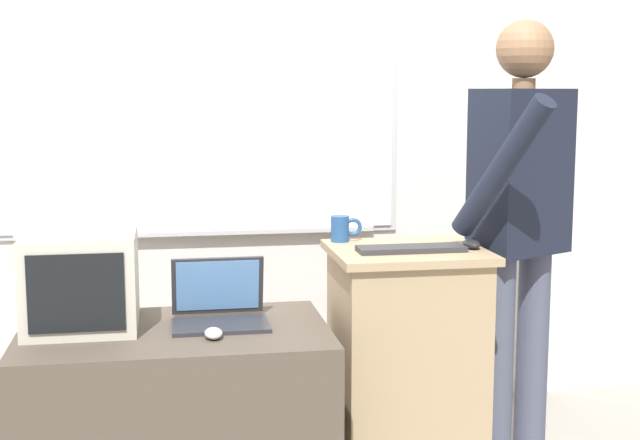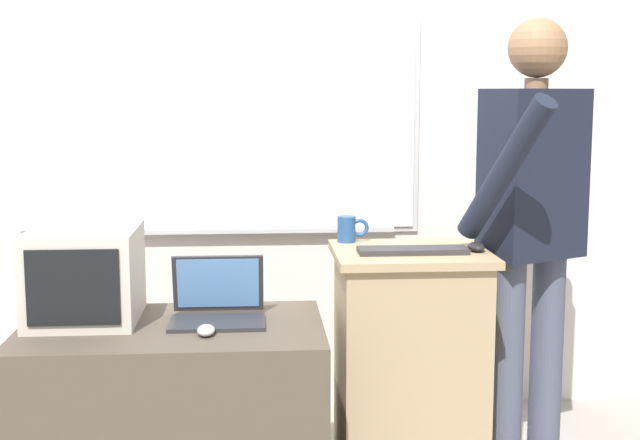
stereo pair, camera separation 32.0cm
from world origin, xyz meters
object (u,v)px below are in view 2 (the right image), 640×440
at_px(laptop, 218,302).
at_px(wireless_keyboard, 413,250).
at_px(crt_monitor, 85,275).
at_px(side_desk, 174,421).
at_px(computer_mouse_by_laptop, 206,330).
at_px(lectern_podium, 409,370).
at_px(coffee_mug, 348,229).
at_px(person_presenter, 532,215).
at_px(computer_mouse_by_keyboard, 476,247).

distance_m(laptop, wireless_keyboard, 0.73).
distance_m(laptop, crt_monitor, 0.48).
bearing_deg(crt_monitor, wireless_keyboard, -0.52).
height_order(side_desk, computer_mouse_by_laptop, computer_mouse_by_laptop).
bearing_deg(computer_mouse_by_laptop, lectern_podium, 21.25).
distance_m(laptop, coffee_mug, 0.61).
xyz_separation_m(person_presenter, wireless_keyboard, (-0.50, -0.20, -0.10)).
distance_m(person_presenter, coffee_mug, 0.72).
distance_m(lectern_podium, laptop, 0.77).
height_order(lectern_podium, wireless_keyboard, wireless_keyboard).
bearing_deg(coffee_mug, computer_mouse_by_laptop, -137.77).
xyz_separation_m(laptop, coffee_mug, (0.50, 0.28, 0.22)).
bearing_deg(lectern_podium, computer_mouse_by_laptop, -158.75).
bearing_deg(computer_mouse_by_keyboard, laptop, -177.41).
distance_m(computer_mouse_by_laptop, computer_mouse_by_keyboard, 1.03).
xyz_separation_m(lectern_podium, person_presenter, (0.50, 0.14, 0.57)).
xyz_separation_m(wireless_keyboard, coffee_mug, (-0.21, 0.26, 0.04)).
relative_size(person_presenter, wireless_keyboard, 4.49).
distance_m(person_presenter, computer_mouse_by_keyboard, 0.34).
height_order(computer_mouse_by_laptop, computer_mouse_by_keyboard, computer_mouse_by_keyboard).
height_order(person_presenter, crt_monitor, person_presenter).
distance_m(computer_mouse_by_keyboard, crt_monitor, 1.41).
distance_m(person_presenter, crt_monitor, 1.70).
bearing_deg(computer_mouse_by_laptop, person_presenter, 18.98).
xyz_separation_m(side_desk, laptop, (0.16, 0.07, 0.41)).
height_order(crt_monitor, coffee_mug, same).
relative_size(computer_mouse_by_laptop, computer_mouse_by_keyboard, 1.00).
bearing_deg(person_presenter, wireless_keyboard, 175.54).
bearing_deg(computer_mouse_by_keyboard, wireless_keyboard, -175.36).
height_order(laptop, wireless_keyboard, wireless_keyboard).
distance_m(side_desk, wireless_keyboard, 1.05).
xyz_separation_m(computer_mouse_by_keyboard, crt_monitor, (-1.41, -0.01, -0.08)).
distance_m(lectern_podium, person_presenter, 0.77).
distance_m(lectern_podium, crt_monitor, 1.24).
relative_size(laptop, crt_monitor, 0.77).
xyz_separation_m(side_desk, person_presenter, (1.37, 0.29, 0.68)).
relative_size(wireless_keyboard, crt_monitor, 0.92).
bearing_deg(person_presenter, side_desk, 165.68).
bearing_deg(laptop, computer_mouse_by_keyboard, 2.59).
distance_m(laptop, computer_mouse_by_keyboard, 0.96).
bearing_deg(person_presenter, computer_mouse_by_keyboard, -171.74).
distance_m(wireless_keyboard, computer_mouse_by_keyboard, 0.24).
height_order(laptop, computer_mouse_by_laptop, laptop).
relative_size(laptop, computer_mouse_by_laptop, 3.34).
bearing_deg(lectern_podium, person_presenter, 15.50).
relative_size(wireless_keyboard, coffee_mug, 3.22).
distance_m(side_desk, computer_mouse_by_laptop, 0.41).
relative_size(lectern_podium, computer_mouse_by_keyboard, 9.26).
height_order(computer_mouse_by_keyboard, crt_monitor, crt_monitor).
height_order(wireless_keyboard, crt_monitor, crt_monitor).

